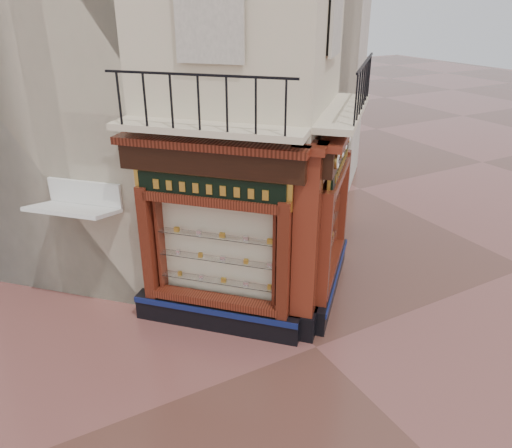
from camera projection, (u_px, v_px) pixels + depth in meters
ground at (316, 347)px, 9.80m from camera, size 80.00×80.00×0.00m
main_building at (183, 9)px, 12.21m from camera, size 11.31×11.31×12.00m
neighbour_left at (63, 29)px, 13.30m from camera, size 11.31×11.31×11.00m
neighbour_right at (229, 24)px, 15.48m from camera, size 11.31×11.31×11.00m
shopfront_left at (214, 242)px, 9.61m from camera, size 2.86×2.86×3.98m
shopfront_right at (332, 214)px, 10.85m from camera, size 2.86×2.86×3.98m
corner_pilaster at (306, 249)px, 9.39m from camera, size 0.85×0.85×3.98m
balcony at (281, 119)px, 9.24m from camera, size 5.94×2.97×1.03m
clock_a at (337, 160)px, 8.91m from camera, size 0.27×0.27×0.34m
clock_b at (342, 149)px, 9.54m from camera, size 0.28×0.28×0.35m
clock_c at (345, 142)px, 10.00m from camera, size 0.27×0.27×0.33m
clock_d at (349, 134)px, 10.62m from camera, size 0.31×0.31×0.38m
clock_e at (352, 127)px, 11.17m from camera, size 0.27×0.27×0.33m
awning at (90, 311)px, 10.93m from camera, size 1.87×1.87×0.30m
signboard_left at (210, 188)px, 9.08m from camera, size 2.21×2.21×0.59m
signboard_right at (339, 164)px, 10.37m from camera, size 1.91×1.91×0.51m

